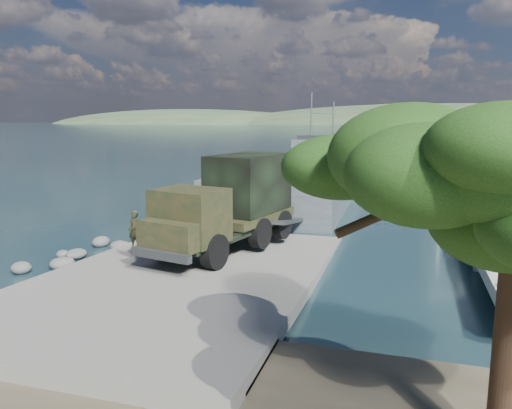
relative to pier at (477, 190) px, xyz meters
The scene contains 10 objects.
ground 22.89m from the pier, 124.71° to the right, with size 1400.00×1400.00×0.00m, color #1C3B45.
boat_ramp 23.70m from the pier, 123.33° to the right, with size 10.00×18.00×0.50m, color gray.
shoreline_rocks 26.55m from the pier, 136.42° to the right, with size 3.20×5.60×0.90m, color #51514F, non-canonical shape.
distant_headlands 542.50m from the pier, 86.09° to the left, with size 1000.00×240.00×48.00m, color #334A2E, non-canonical shape.
pier is the anchor object (origin of this frame).
landing_craft 13.74m from the pier, 162.65° to the left, with size 8.78×33.19×9.82m.
military_truck 20.27m from the pier, 128.33° to the right, with size 4.74×9.55×4.26m.
soldier 24.65m from the pier, 130.21° to the right, with size 0.62×0.41×1.70m, color black.
sailboat_far 14.81m from the pier, 73.27° to the left, with size 2.80×6.07×7.13m.
overhang_tree 28.79m from the pier, 97.08° to the right, with size 7.30×6.73×6.63m.
Camera 1 is at (8.14, -18.64, 6.48)m, focal length 35.00 mm.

